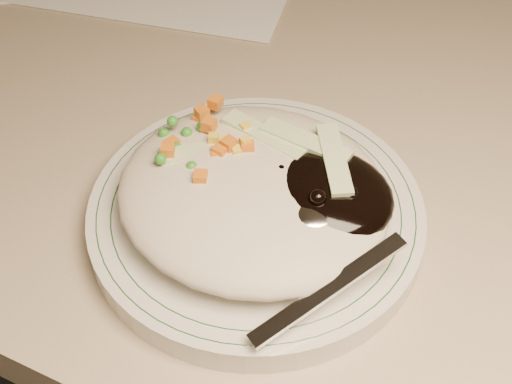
% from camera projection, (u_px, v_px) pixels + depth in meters
% --- Properties ---
extents(desk, '(1.40, 0.70, 0.74)m').
position_uv_depth(desk, '(411.00, 257.00, 0.76)').
color(desk, tan).
rests_on(desk, ground).
extents(plate, '(0.24, 0.24, 0.02)m').
position_uv_depth(plate, '(256.00, 216.00, 0.52)').
color(plate, silver).
rests_on(plate, desk).
extents(plate_rim, '(0.23, 0.23, 0.00)m').
position_uv_depth(plate_rim, '(256.00, 207.00, 0.51)').
color(plate_rim, '#144723').
rests_on(plate_rim, plate).
extents(meal, '(0.21, 0.19, 0.05)m').
position_uv_depth(meal, '(261.00, 189.00, 0.49)').
color(meal, beige).
rests_on(meal, plate).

